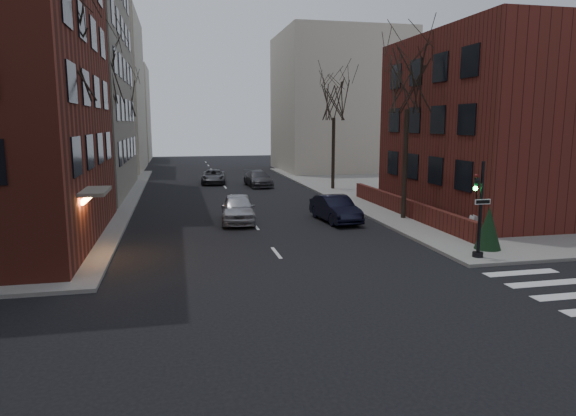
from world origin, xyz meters
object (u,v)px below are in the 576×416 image
(streetlamp_far, at_px, (133,138))
(evergreen_shrub, at_px, (489,228))
(tree_left_a, at_px, (59,55))
(tree_right_b, at_px, (334,100))
(car_lane_far, at_px, (214,177))
(traffic_signal, at_px, (479,216))
(parked_sedan, at_px, (335,209))
(tree_left_b, at_px, (100,72))
(streetlamp_near, at_px, (106,148))
(tree_right_a, at_px, (408,81))
(car_lane_gray, at_px, (258,179))
(sandwich_board, at_px, (473,225))
(tree_left_c, at_px, (122,97))
(car_lane_silver, at_px, (238,208))

(streetlamp_far, relative_size, evergreen_shrub, 3.30)
(tree_left_a, distance_m, evergreen_shrub, 19.82)
(tree_left_a, bearing_deg, tree_right_b, 45.64)
(car_lane_far, height_order, evergreen_shrub, evergreen_shrub)
(traffic_signal, height_order, parked_sedan, traffic_signal)
(tree_left_b, height_order, streetlamp_near, tree_left_b)
(tree_right_a, relative_size, tree_right_b, 1.06)
(tree_right_b, xyz_separation_m, evergreen_shrub, (0.39, -21.87, -6.48))
(tree_right_a, distance_m, car_lane_far, 24.18)
(car_lane_gray, xyz_separation_m, car_lane_far, (-3.77, 3.00, -0.05))
(car_lane_far, xyz_separation_m, sandwich_board, (11.12, -25.84, -0.04))
(tree_left_a, xyz_separation_m, car_lane_gray, (11.77, 21.94, -7.77))
(tree_right_a, relative_size, streetlamp_far, 1.55)
(tree_right_a, bearing_deg, car_lane_far, 114.64)
(evergreen_shrub, bearing_deg, tree_right_a, 92.85)
(tree_left_a, relative_size, tree_left_c, 1.06)
(traffic_signal, bearing_deg, tree_left_b, 134.54)
(streetlamp_near, xyz_separation_m, evergreen_shrub, (17.39, -11.87, -3.13))
(streetlamp_near, bearing_deg, tree_left_c, 91.91)
(tree_left_c, xyz_separation_m, streetlamp_far, (0.60, 2.00, -3.79))
(tree_left_a, bearing_deg, sandwich_board, -2.72)
(sandwich_board, bearing_deg, tree_right_a, 117.76)
(tree_right_b, relative_size, streetlamp_near, 1.46)
(traffic_signal, height_order, tree_left_a, tree_left_a)
(sandwich_board, bearing_deg, car_lane_far, 123.80)
(car_lane_silver, bearing_deg, traffic_signal, -44.58)
(tree_left_c, bearing_deg, streetlamp_far, 73.30)
(streetlamp_near, bearing_deg, car_lane_gray, 51.29)
(tree_right_a, distance_m, streetlamp_far, 29.65)
(parked_sedan, bearing_deg, car_lane_gray, 90.47)
(tree_left_c, height_order, car_lane_gray, tree_left_c)
(tree_left_b, bearing_deg, sandwich_board, -34.02)
(tree_left_c, distance_m, car_lane_far, 10.93)
(car_lane_silver, height_order, car_lane_far, car_lane_silver)
(tree_right_a, relative_size, streetlamp_near, 1.55)
(tree_left_a, xyz_separation_m, sandwich_board, (19.12, -0.91, -7.85))
(car_lane_silver, height_order, car_lane_gray, car_lane_silver)
(tree_right_b, distance_m, streetlamp_near, 20.01)
(tree_left_c, relative_size, tree_right_a, 1.00)
(tree_left_c, relative_size, sandwich_board, 10.24)
(tree_left_b, distance_m, tree_right_a, 19.35)
(tree_right_a, bearing_deg, parked_sedan, 173.68)
(traffic_signal, distance_m, sandwich_board, 4.91)
(tree_left_a, height_order, streetlamp_far, tree_left_a)
(car_lane_gray, relative_size, car_lane_far, 1.02)
(traffic_signal, bearing_deg, streetlamp_near, 141.13)
(tree_left_a, height_order, sandwich_board, tree_left_a)
(tree_left_c, xyz_separation_m, tree_right_a, (17.60, -22.00, 0.00))
(tree_left_c, distance_m, car_lane_gray, 14.44)
(tree_left_c, bearing_deg, car_lane_far, -7.59)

